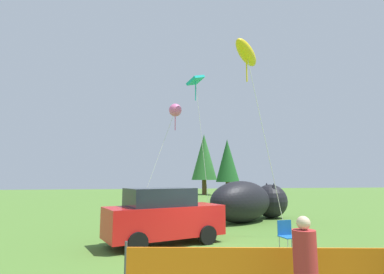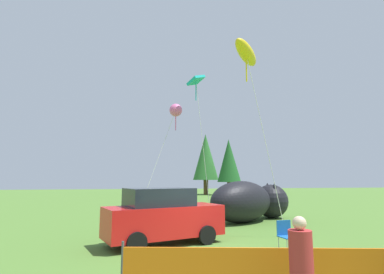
{
  "view_description": "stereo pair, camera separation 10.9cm",
  "coord_description": "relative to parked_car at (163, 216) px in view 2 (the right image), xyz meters",
  "views": [
    {
      "loc": [
        -2.66,
        -9.11,
        2.37
      ],
      "look_at": [
        -0.07,
        5.09,
        4.37
      ],
      "focal_mm": 28.0,
      "sensor_mm": 36.0,
      "label": 1
    },
    {
      "loc": [
        -2.55,
        -9.13,
        2.37
      ],
      "look_at": [
        -0.07,
        5.09,
        4.37
      ],
      "focal_mm": 28.0,
      "sensor_mm": 36.0,
      "label": 2
    }
  ],
  "objects": [
    {
      "name": "ground_plane",
      "position": [
        1.66,
        -2.13,
        -1.0
      ],
      "size": [
        120.0,
        120.0,
        0.0
      ],
      "primitive_type": "plane",
      "color": "#4C752D"
    },
    {
      "name": "parked_car",
      "position": [
        0.0,
        0.0,
        0.0
      ],
      "size": [
        4.58,
        2.98,
        2.01
      ],
      "rotation": [
        0.0,
        0.0,
        0.34
      ],
      "color": "red",
      "rests_on": "ground"
    },
    {
      "name": "folding_chair",
      "position": [
        3.94,
        -1.76,
        -0.43
      ],
      "size": [
        0.62,
        0.62,
        0.97
      ],
      "rotation": [
        0.0,
        0.0,
        -1.44
      ],
      "color": "#1959A5",
      "rests_on": "ground"
    },
    {
      "name": "inflatable_cat",
      "position": [
        5.21,
        4.99,
        0.03
      ],
      "size": [
        5.83,
        4.56,
        2.22
      ],
      "rotation": [
        0.0,
        0.0,
        0.55
      ],
      "color": "black",
      "rests_on": "ground"
    },
    {
      "name": "spectator_in_green_shirt",
      "position": [
        1.74,
        -6.56,
        -0.04
      ],
      "size": [
        0.38,
        0.38,
        1.75
      ],
      "color": "#2D2D38",
      "rests_on": "ground"
    },
    {
      "name": "kite_yellow_hero",
      "position": [
        3.57,
        0.55,
        6.77
      ],
      "size": [
        2.4,
        2.01,
        8.3
      ],
      "color": "silver",
      "rests_on": "ground"
    },
    {
      "name": "kite_teal_diamond",
      "position": [
        2.47,
        6.46,
        7.29
      ],
      "size": [
        1.43,
        1.25,
        8.8
      ],
      "color": "silver",
      "rests_on": "ground"
    },
    {
      "name": "kite_pink_octopus",
      "position": [
        1.28,
        7.23,
        5.64
      ],
      "size": [
        2.78,
        1.73,
        7.08
      ],
      "color": "silver",
      "rests_on": "ground"
    },
    {
      "name": "horizon_tree_east",
      "position": [
        8.79,
        32.33,
        4.51
      ],
      "size": [
        3.76,
        3.76,
        8.98
      ],
      "color": "brown",
      "rests_on": "ground"
    },
    {
      "name": "horizon_tree_west",
      "position": [
        11.44,
        29.25,
        3.82
      ],
      "size": [
        3.29,
        3.29,
        7.85
      ],
      "color": "brown",
      "rests_on": "ground"
    }
  ]
}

